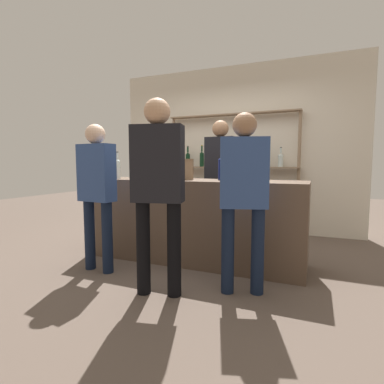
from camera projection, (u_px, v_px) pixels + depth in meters
The scene contains 17 objects.
ground_plane at pixel (192, 260), 3.58m from camera, with size 16.00×16.00×0.00m, color brown.
bar_counter at pixel (192, 220), 3.54m from camera, with size 2.58×0.63×0.96m, color brown.
back_wall at pixel (234, 149), 5.21m from camera, with size 4.18×0.12×2.80m, color beige.
back_shelf at pixel (231, 155), 5.06m from camera, with size 2.21×0.18×1.98m.
counter_bottle_0 at pixel (248, 170), 3.10m from camera, with size 0.07×0.07×0.32m.
counter_bottle_1 at pixel (234, 169), 3.49m from camera, with size 0.09×0.09×0.31m.
counter_bottle_2 at pixel (107, 168), 3.79m from camera, with size 0.09×0.09×0.36m.
counter_bottle_3 at pixel (138, 167), 3.72m from camera, with size 0.07×0.07×0.35m.
counter_bottle_4 at pixel (118, 167), 4.07m from camera, with size 0.08×0.08×0.35m.
counter_bottle_5 at pixel (222, 167), 3.43m from camera, with size 0.08×0.08×0.35m.
wine_glass at pixel (248, 170), 3.25m from camera, with size 0.08×0.08×0.16m.
ice_bucket at pixel (185, 169), 3.54m from camera, with size 0.22×0.22×0.24m.
cork_jar at pixel (117, 173), 3.79m from camera, with size 0.10×0.10×0.13m.
customer_right at pixel (244, 189), 2.59m from camera, with size 0.44×0.29×1.58m.
customer_center at pixel (158, 181), 2.55m from camera, with size 0.47×0.28×1.69m.
server_behind_counter at pixel (220, 171), 4.23m from camera, with size 0.42×0.23×1.75m.
customer_left at pixel (97, 186), 3.15m from camera, with size 0.41×0.21×1.56m.
Camera 1 is at (1.34, -3.22, 1.15)m, focal length 28.00 mm.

